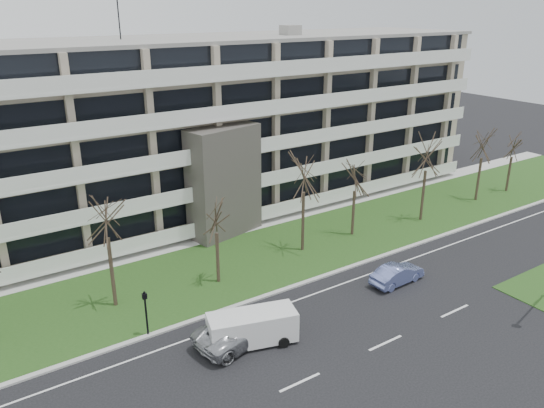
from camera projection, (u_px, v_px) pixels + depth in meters
ground at (385, 343)px, 29.86m from camera, size 160.00×160.00×0.00m
grass_verge at (261, 257)px, 39.96m from camera, size 90.00×10.00×0.06m
curb at (301, 284)px, 36.06m from camera, size 90.00×0.35×0.12m
sidewalk at (226, 232)px, 44.24m from camera, size 90.00×2.00×0.08m
lane_edge_line at (314, 294)px, 34.91m from camera, size 90.00×0.12×0.01m
apartment_building at (185, 128)px, 46.87m from camera, size 60.50×15.10×18.75m
silver_pickup at (242, 328)px, 29.86m from camera, size 6.10×3.50×1.60m
blue_sedan at (397, 274)px, 36.08m from camera, size 4.16×1.61×1.35m
white_van at (253, 325)px, 29.49m from camera, size 5.23×3.12×1.91m
pedestrian_signal at (146, 308)px, 29.88m from camera, size 0.30×0.26×2.89m
tree_2 at (104, 210)px, 31.28m from camera, size 4.19×4.19×8.38m
tree_3 at (216, 214)px, 34.65m from camera, size 3.25×3.25×6.50m
tree_4 at (304, 168)px, 38.81m from camera, size 4.26×4.26×8.52m
tree_5 at (356, 174)px, 42.04m from camera, size 3.41×3.41×6.82m
tree_6 at (428, 151)px, 44.70m from camera, size 4.05×4.05×8.11m
tree_7 at (484, 141)px, 49.57m from camera, size 3.80×3.80×7.60m
tree_8 at (514, 143)px, 52.34m from camera, size 3.24×3.24×6.49m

